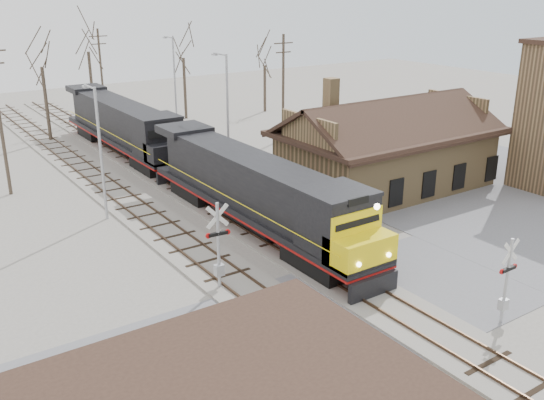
{
  "coord_description": "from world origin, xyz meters",
  "views": [
    {
      "loc": [
        -17.84,
        -17.61,
        13.69
      ],
      "look_at": [
        0.2,
        9.0,
        2.25
      ],
      "focal_mm": 40.0,
      "sensor_mm": 36.0,
      "label": 1
    }
  ],
  "objects": [
    {
      "name": "crossbuck_near",
      "position": [
        3.08,
        -4.3,
        1.85
      ],
      "size": [
        1.12,
        0.29,
        3.92
      ],
      "rotation": [
        0.0,
        0.0,
        0.01
      ],
      "color": "#A5A8AD",
      "rests_on": "ground"
    },
    {
      "name": "ground",
      "position": [
        0.0,
        0.0,
        0.0
      ],
      "size": [
        140.0,
        140.0,
        0.0
      ],
      "primitive_type": "plane",
      "color": "gray",
      "rests_on": "ground"
    },
    {
      "name": "tree_c",
      "position": [
        2.26,
        45.67,
        8.41
      ],
      "size": [
        4.82,
        4.82,
        11.81
      ],
      "color": "#382D23",
      "rests_on": "ground"
    },
    {
      "name": "tree_d",
      "position": [
        10.94,
        41.47,
        7.49
      ],
      "size": [
        4.3,
        4.3,
        10.52
      ],
      "color": "#382D23",
      "rests_on": "ground"
    },
    {
      "name": "streetlight_b",
      "position": [
        3.77,
        20.11,
        5.12
      ],
      "size": [
        0.25,
        2.04,
        9.16
      ],
      "color": "#A5A8AD",
      "rests_on": "ground"
    },
    {
      "name": "tree_e",
      "position": [
        20.17,
        39.9,
        6.03
      ],
      "size": [
        3.46,
        3.46,
        8.48
      ],
      "color": "#382D23",
      "rests_on": "ground"
    },
    {
      "name": "locomotive_trailing",
      "position": [
        0.0,
        30.99,
        2.41
      ],
      "size": [
        3.09,
        20.66,
        4.34
      ],
      "color": "black",
      "rests_on": "ground"
    },
    {
      "name": "road",
      "position": [
        0.0,
        0.0,
        0.01
      ],
      "size": [
        60.0,
        9.0,
        0.03
      ],
      "primitive_type": "cube",
      "color": "slate",
      "rests_on": "ground"
    },
    {
      "name": "track_main",
      "position": [
        0.0,
        15.0,
        0.07
      ],
      "size": [
        3.4,
        90.0,
        0.24
      ],
      "color": "gray",
      "rests_on": "ground"
    },
    {
      "name": "crossbuck_far",
      "position": [
        -5.41,
        5.17,
        2.03
      ],
      "size": [
        1.25,
        0.33,
        4.37
      ],
      "rotation": [
        0.0,
        0.0,
        3.05
      ],
      "color": "#A5A8AD",
      "rests_on": "ground"
    },
    {
      "name": "utility_pole_b",
      "position": [
        4.19,
        47.96,
        4.89
      ],
      "size": [
        2.0,
        0.24,
        9.33
      ],
      "color": "#382D23",
      "rests_on": "ground"
    },
    {
      "name": "utility_pole_c",
      "position": [
        14.24,
        27.87,
        5.02
      ],
      "size": [
        2.0,
        0.24,
        9.59
      ],
      "color": "#382D23",
      "rests_on": "ground"
    },
    {
      "name": "streetlight_a",
      "position": [
        -6.67,
        17.29,
        4.6
      ],
      "size": [
        0.25,
        2.04,
        8.14
      ],
      "color": "#A5A8AD",
      "rests_on": "ground"
    },
    {
      "name": "streetlight_c",
      "position": [
        6.92,
        35.42,
        5.13
      ],
      "size": [
        0.25,
        2.04,
        9.19
      ],
      "color": "#A5A8AD",
      "rests_on": "ground"
    },
    {
      "name": "depot",
      "position": [
        11.99,
        12.0,
        2.41
      ],
      "size": [
        15.2,
        9.31,
        7.9
      ],
      "color": "olive",
      "rests_on": "ground"
    },
    {
      "name": "locomotive_lead",
      "position": [
        0.0,
        10.05,
        2.41
      ],
      "size": [
        3.09,
        20.66,
        4.59
      ],
      "color": "black",
      "rests_on": "ground"
    },
    {
      "name": "parking_lot",
      "position": [
        18.0,
        4.0,
        0.02
      ],
      "size": [
        22.0,
        26.0,
        0.03
      ],
      "primitive_type": "cube",
      "color": "slate",
      "rests_on": "ground"
    },
    {
      "name": "tree_b",
      "position": [
        -4.04,
        39.44,
        7.88
      ],
      "size": [
        4.52,
        4.52,
        11.07
      ],
      "color": "#382D23",
      "rests_on": "ground"
    },
    {
      "name": "track_siding",
      "position": [
        -4.5,
        15.0,
        0.07
      ],
      "size": [
        3.4,
        90.0,
        0.24
      ],
      "color": "gray",
      "rests_on": "ground"
    }
  ]
}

